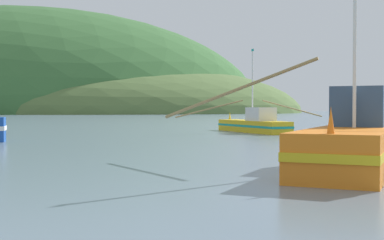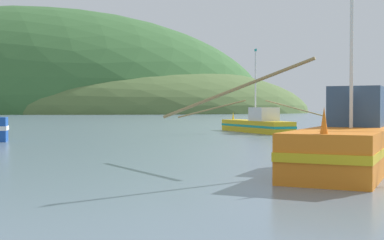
{
  "view_description": "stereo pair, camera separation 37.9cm",
  "coord_description": "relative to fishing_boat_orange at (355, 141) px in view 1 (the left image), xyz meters",
  "views": [
    {
      "loc": [
        -3.72,
        1.29,
        2.02
      ],
      "look_at": [
        -2.04,
        27.95,
        1.4
      ],
      "focal_mm": 49.49,
      "sensor_mm": 36.0,
      "label": 1
    },
    {
      "loc": [
        -3.35,
        1.27,
        2.02
      ],
      "look_at": [
        -2.04,
        27.95,
        1.4
      ],
      "focal_mm": 49.49,
      "sensor_mm": 36.0,
      "label": 2
    }
  ],
  "objects": [
    {
      "name": "hill_mid_right",
      "position": [
        -32.8,
        201.27,
        -0.88
      ],
      "size": [
        168.62,
        134.9,
        40.9
      ],
      "primitive_type": "ellipsoid",
      "color": "#516B38",
      "rests_on": "ground"
    },
    {
      "name": "fishing_boat_yellow",
      "position": [
        1.13,
        25.39,
        -0.2
      ],
      "size": [
        12.92,
        9.83,
        6.86
      ],
      "rotation": [
        0.0,
        0.0,
        1.88
      ],
      "color": "gold",
      "rests_on": "ground"
    },
    {
      "name": "hill_mid_left",
      "position": [
        -62.09,
        213.09,
        -0.88
      ],
      "size": [
        197.84,
        158.27,
        86.56
      ],
      "primitive_type": "ellipsoid",
      "color": "#386633",
      "rests_on": "ground"
    },
    {
      "name": "fishing_boat_orange",
      "position": [
        0.0,
        0.0,
        0.0
      ],
      "size": [
        12.71,
        10.23,
        6.79
      ],
      "rotation": [
        0.0,
        0.0,
        4.22
      ],
      "color": "orange",
      "rests_on": "ground"
    }
  ]
}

